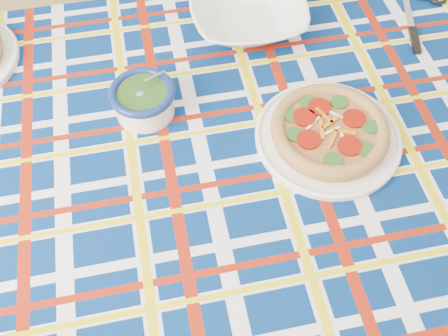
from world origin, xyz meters
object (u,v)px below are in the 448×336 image
pesto_bowl (143,98)px  main_focaccia_plate (330,130)px  dining_table (234,166)px  serving_bowl (248,14)px

pesto_bowl → main_focaccia_plate: bearing=-38.8°
dining_table → main_focaccia_plate: 0.23m
main_focaccia_plate → pesto_bowl: bearing=141.2°
dining_table → main_focaccia_plate: (0.18, -0.08, 0.12)m
dining_table → pesto_bowl: 0.26m
dining_table → serving_bowl: serving_bowl is taller
main_focaccia_plate → dining_table: bearing=155.9°
pesto_bowl → serving_bowl: pesto_bowl is taller
main_focaccia_plate → serving_bowl: (0.03, 0.41, 0.00)m
pesto_bowl → serving_bowl: (0.35, 0.15, -0.01)m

